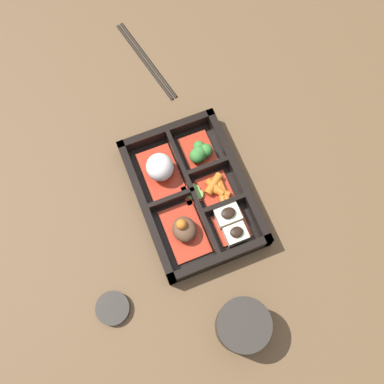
{
  "coord_description": "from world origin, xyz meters",
  "views": [
    {
      "loc": [
        -0.25,
        0.1,
        0.8
      ],
      "look_at": [
        0.0,
        0.0,
        0.03
      ],
      "focal_mm": 42.0,
      "sensor_mm": 36.0,
      "label": 1
    }
  ],
  "objects_px": {
    "sauce_dish": "(113,308)",
    "bowl_rice": "(160,168)",
    "tea_cup": "(243,326)",
    "chopsticks": "(146,60)"
  },
  "relations": [
    {
      "from": "bowl_rice",
      "to": "tea_cup",
      "type": "distance_m",
      "value": 0.31
    },
    {
      "from": "tea_cup",
      "to": "sauce_dish",
      "type": "bearing_deg",
      "value": 60.55
    },
    {
      "from": "tea_cup",
      "to": "sauce_dish",
      "type": "xyz_separation_m",
      "value": [
        0.11,
        0.19,
        -0.03
      ]
    },
    {
      "from": "bowl_rice",
      "to": "sauce_dish",
      "type": "xyz_separation_m",
      "value": [
        -0.2,
        0.16,
        -0.03
      ]
    },
    {
      "from": "bowl_rice",
      "to": "chopsticks",
      "type": "xyz_separation_m",
      "value": [
        0.25,
        -0.06,
        -0.03
      ]
    },
    {
      "from": "chopsticks",
      "to": "tea_cup",
      "type": "bearing_deg",
      "value": 176.83
    },
    {
      "from": "sauce_dish",
      "to": "bowl_rice",
      "type": "bearing_deg",
      "value": -38.99
    },
    {
      "from": "tea_cup",
      "to": "chopsticks",
      "type": "height_order",
      "value": "tea_cup"
    },
    {
      "from": "bowl_rice",
      "to": "tea_cup",
      "type": "xyz_separation_m",
      "value": [
        -0.31,
        -0.03,
        -0.0
      ]
    },
    {
      "from": "tea_cup",
      "to": "sauce_dish",
      "type": "distance_m",
      "value": 0.22
    }
  ]
}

